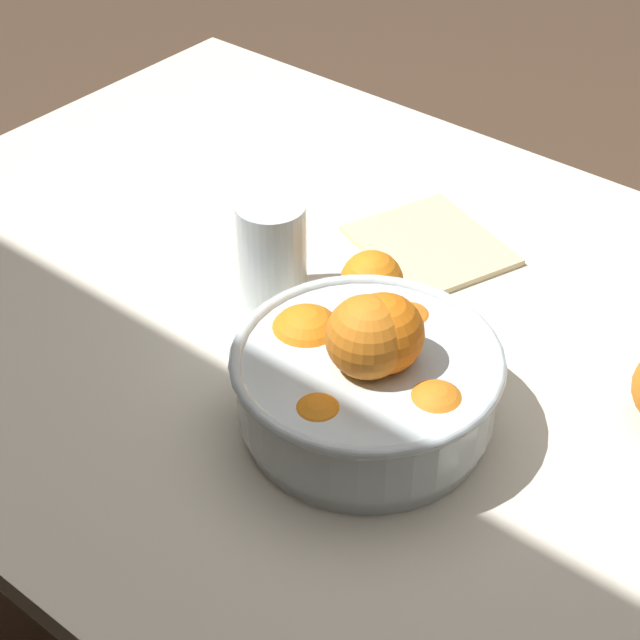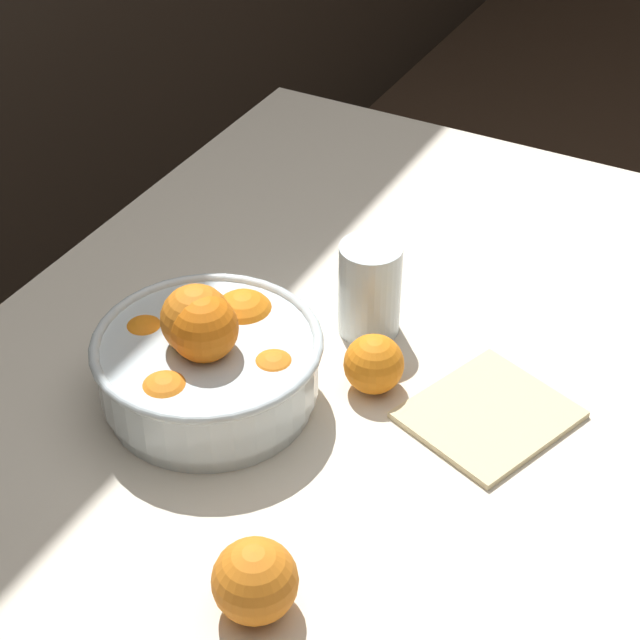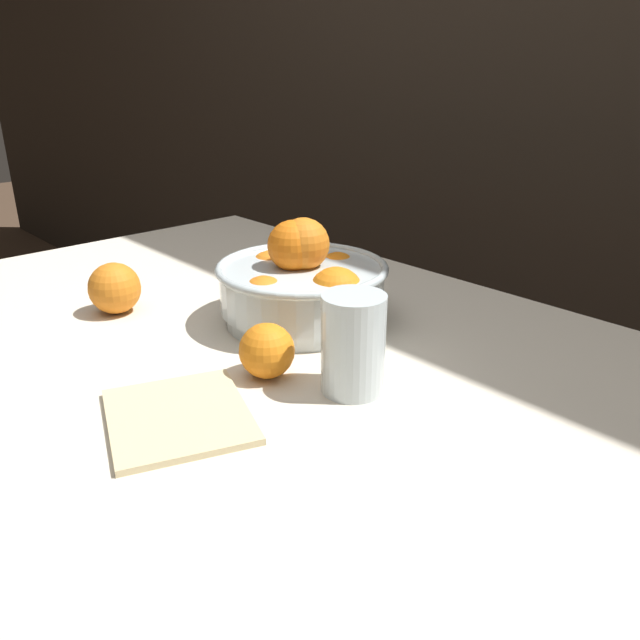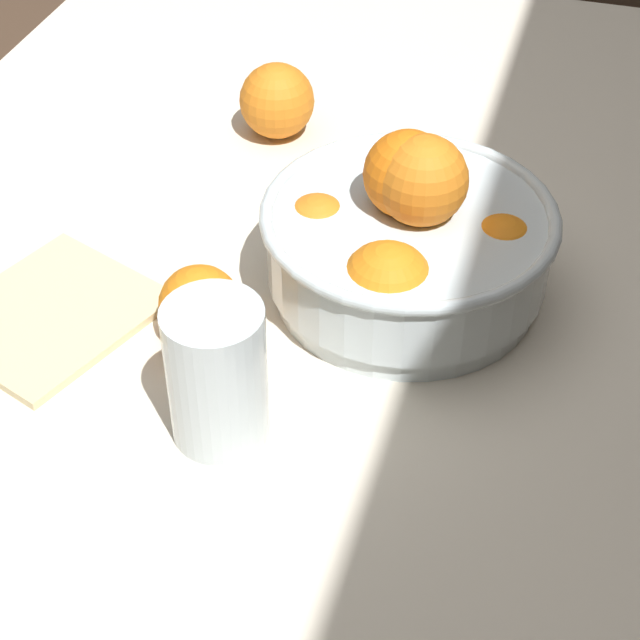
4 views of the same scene
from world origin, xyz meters
The scene contains 5 objects.
dining_table centered at (0.00, 0.00, 0.65)m, with size 1.40×0.91×0.72m.
fruit_bowl centered at (-0.05, 0.11, 0.78)m, with size 0.26×0.26×0.16m.
juice_glass centered at (0.16, 0.01, 0.77)m, with size 0.08×0.08×0.12m.
orange_loose_front centered at (0.06, -0.04, 0.76)m, with size 0.07×0.07×0.07m, color orange.
napkin centered at (0.08, -0.18, 0.72)m, with size 0.17×0.15×0.01m, color beige.
Camera 1 is at (-0.49, 0.72, 1.45)m, focal length 60.00 mm.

